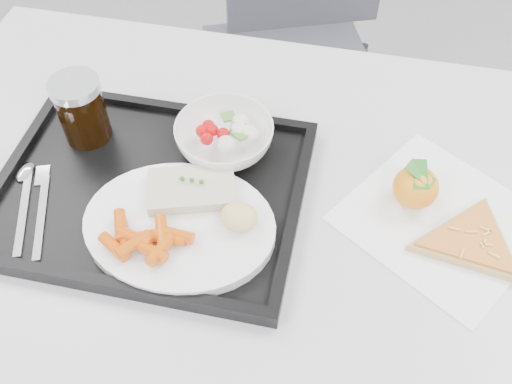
{
  "coord_description": "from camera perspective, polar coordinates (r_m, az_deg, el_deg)",
  "views": [
    {
      "loc": [
        0.1,
        -0.19,
        1.42
      ],
      "look_at": [
        -0.01,
        0.31,
        0.77
      ],
      "focal_mm": 40.0,
      "sensor_mm": 36.0,
      "label": 1
    }
  ],
  "objects": [
    {
      "name": "table",
      "position": [
        0.9,
        0.58,
        -4.22
      ],
      "size": [
        1.2,
        0.8,
        0.75
      ],
      "color": "#B0AFB2",
      "rests_on": "ground"
    },
    {
      "name": "chair",
      "position": [
        1.54,
        4.14,
        16.24
      ],
      "size": [
        0.54,
        0.55,
        0.93
      ],
      "color": "#3C3C44",
      "rests_on": "ground"
    },
    {
      "name": "tray",
      "position": [
        0.86,
        -10.46,
        0.13
      ],
      "size": [
        0.45,
        0.35,
        0.03
      ],
      "color": "black",
      "rests_on": "table"
    },
    {
      "name": "dinner_plate",
      "position": [
        0.8,
        -7.64,
        -3.39
      ],
      "size": [
        0.27,
        0.27,
        0.02
      ],
      "color": "white",
      "rests_on": "tray"
    },
    {
      "name": "fish_fillet",
      "position": [
        0.82,
        -6.45,
        0.34
      ],
      "size": [
        0.14,
        0.11,
        0.02
      ],
      "color": "beige",
      "rests_on": "dinner_plate"
    },
    {
      "name": "bread_roll",
      "position": [
        0.77,
        -1.71,
        -2.47
      ],
      "size": [
        0.06,
        0.06,
        0.03
      ],
      "color": "#D9C77F",
      "rests_on": "dinner_plate"
    },
    {
      "name": "salad_bowl",
      "position": [
        0.88,
        -3.17,
        5.5
      ],
      "size": [
        0.15,
        0.15,
        0.05
      ],
      "color": "white",
      "rests_on": "tray"
    },
    {
      "name": "cola_glass",
      "position": [
        0.92,
        -17.08,
        7.97
      ],
      "size": [
        0.08,
        0.08,
        0.11
      ],
      "color": "black",
      "rests_on": "tray"
    },
    {
      "name": "cutlery",
      "position": [
        0.9,
        -21.59,
        -0.41
      ],
      "size": [
        0.11,
        0.17,
        0.01
      ],
      "color": "silver",
      "rests_on": "tray"
    },
    {
      "name": "napkin",
      "position": [
        0.87,
        18.02,
        -2.69
      ],
      "size": [
        0.34,
        0.34,
        0.0
      ],
      "color": "white",
      "rests_on": "table"
    },
    {
      "name": "tangerine",
      "position": [
        0.85,
        15.68,
        0.47
      ],
      "size": [
        0.08,
        0.08,
        0.07
      ],
      "color": "orange",
      "rests_on": "napkin"
    },
    {
      "name": "pizza_slice",
      "position": [
        0.85,
        20.63,
        -4.64
      ],
      "size": [
        0.23,
        0.23,
        0.02
      ],
      "color": "tan",
      "rests_on": "napkin"
    },
    {
      "name": "carrot_pile",
      "position": [
        0.77,
        -11.07,
        -4.59
      ],
      "size": [
        0.12,
        0.08,
        0.03
      ],
      "color": "#CA4D09",
      "rests_on": "dinner_plate"
    },
    {
      "name": "salad_contents",
      "position": [
        0.88,
        -2.54,
        6.02
      ],
      "size": [
        0.1,
        0.08,
        0.02
      ],
      "color": "#B9090B",
      "rests_on": "salad_bowl"
    }
  ]
}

